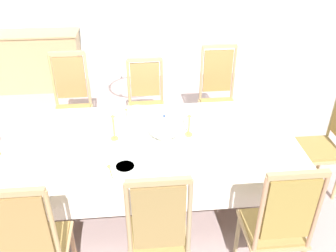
% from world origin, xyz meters
% --- Properties ---
extents(ground, '(7.73, 5.93, 0.04)m').
position_xyz_m(ground, '(0.00, 0.00, -0.02)').
color(ground, '#A78E8E').
extents(dining_table, '(2.59, 1.21, 0.74)m').
position_xyz_m(dining_table, '(0.00, -0.03, 0.67)').
color(dining_table, tan).
rests_on(dining_table, ground).
extents(tablecloth, '(2.61, 1.23, 0.36)m').
position_xyz_m(tablecloth, '(0.00, -0.03, 0.66)').
color(tablecloth, white).
rests_on(tablecloth, dining_table).
extents(chair_south_a, '(0.44, 0.42, 1.18)m').
position_xyz_m(chair_south_a, '(-0.87, -1.04, 0.60)').
color(chair_south_a, tan).
rests_on(chair_south_a, ground).
extents(chair_north_a, '(0.44, 0.42, 1.17)m').
position_xyz_m(chair_north_a, '(-0.87, 0.99, 0.60)').
color(chair_north_a, tan).
rests_on(chair_north_a, ground).
extents(chair_south_b, '(0.44, 0.42, 1.20)m').
position_xyz_m(chair_south_b, '(-0.02, -1.04, 0.60)').
color(chair_south_b, tan).
rests_on(chair_south_b, ground).
extents(chair_north_b, '(0.44, 0.42, 1.06)m').
position_xyz_m(chair_north_b, '(-0.02, 0.98, 0.56)').
color(chair_north_b, tan).
rests_on(chair_north_b, ground).
extents(chair_south_c, '(0.44, 0.42, 1.18)m').
position_xyz_m(chair_south_c, '(0.85, -1.04, 0.60)').
color(chair_south_c, tan).
rests_on(chair_south_c, ground).
extents(chair_north_c, '(0.44, 0.42, 1.20)m').
position_xyz_m(chair_north_c, '(0.85, 0.99, 0.60)').
color(chair_north_c, tan).
rests_on(chair_north_c, ground).
extents(chair_head_east, '(0.42, 0.44, 1.21)m').
position_xyz_m(chair_head_east, '(1.70, -0.03, 0.61)').
color(chair_head_east, tan).
rests_on(chair_head_east, ground).
extents(soup_tureen, '(0.29, 0.29, 0.23)m').
position_xyz_m(soup_tureen, '(0.11, -0.03, 0.85)').
color(soup_tureen, white).
rests_on(soup_tureen, tablecloth).
extents(candlestick_west, '(0.07, 0.07, 0.36)m').
position_xyz_m(candlestick_west, '(-0.34, -0.03, 0.88)').
color(candlestick_west, gold).
rests_on(candlestick_west, tablecloth).
extents(candlestick_east, '(0.07, 0.07, 0.32)m').
position_xyz_m(candlestick_east, '(0.34, -0.03, 0.87)').
color(candlestick_east, gold).
rests_on(candlestick_east, tablecloth).
extents(bowl_near_left, '(0.16, 0.16, 0.04)m').
position_xyz_m(bowl_near_left, '(-0.13, 0.46, 0.76)').
color(bowl_near_left, white).
rests_on(bowl_near_left, tablecloth).
extents(bowl_near_right, '(0.19, 0.19, 0.04)m').
position_xyz_m(bowl_near_right, '(-0.24, -0.48, 0.76)').
color(bowl_near_right, white).
rests_on(bowl_near_right, tablecloth).
extents(spoon_primary, '(0.03, 0.18, 0.01)m').
position_xyz_m(spoon_primary, '(-0.24, 0.48, 0.74)').
color(spoon_primary, gold).
rests_on(spoon_primary, tablecloth).
extents(spoon_secondary, '(0.06, 0.18, 0.01)m').
position_xyz_m(spoon_secondary, '(-0.37, -0.45, 0.74)').
color(spoon_secondary, gold).
rests_on(spoon_secondary, tablecloth).
extents(sideboard, '(1.44, 0.48, 0.90)m').
position_xyz_m(sideboard, '(-1.68, 2.69, 0.45)').
color(sideboard, tan).
rests_on(sideboard, ground).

